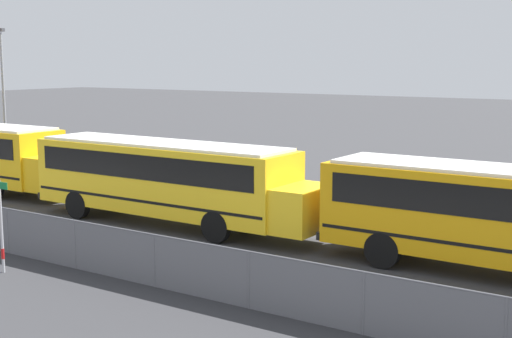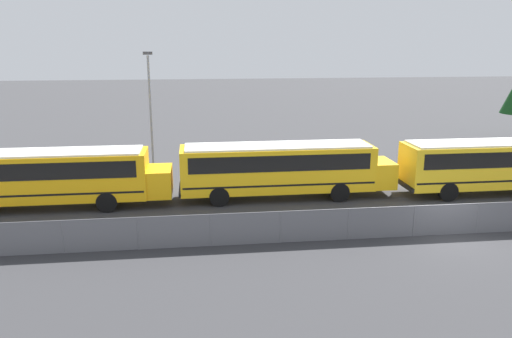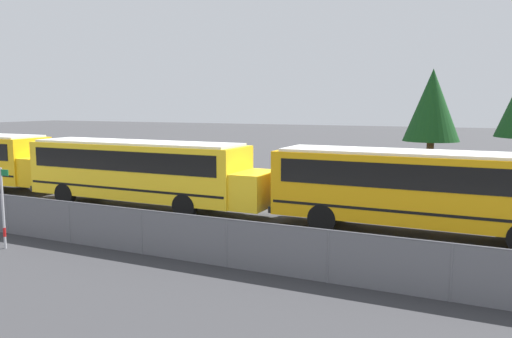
{
  "view_description": "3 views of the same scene",
  "coord_description": "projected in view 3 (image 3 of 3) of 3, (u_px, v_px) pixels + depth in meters",
  "views": [
    {
      "loc": [
        22.94,
        -13.71,
        5.96
      ],
      "look_at": [
        9.27,
        6.83,
        2.2
      ],
      "focal_mm": 50.0,
      "sensor_mm": 36.0,
      "label": 1
    },
    {
      "loc": [
        -11.1,
        -19.99,
        8.49
      ],
      "look_at": [
        -7.86,
        6.2,
        1.76
      ],
      "focal_mm": 35.0,
      "sensor_mm": 36.0,
      "label": 2
    },
    {
      "loc": [
        20.28,
        -12.31,
        4.67
      ],
      "look_at": [
        11.7,
        6.1,
        2.06
      ],
      "focal_mm": 35.0,
      "sensor_mm": 36.0,
      "label": 3
    }
  ],
  "objects": [
    {
      "name": "school_bus_5",
      "position": [
        428.0,
        186.0,
        17.66
      ],
      "size": [
        11.98,
        2.51,
        3.04
      ],
      "color": "orange",
      "rests_on": "ground_plane"
    },
    {
      "name": "school_bus_4",
      "position": [
        141.0,
        168.0,
        22.55
      ],
      "size": [
        11.98,
        2.51,
        3.04
      ],
      "color": "yellow",
      "rests_on": "ground_plane"
    },
    {
      "name": "street_sign",
      "position": [
        3.0,
        206.0,
        16.16
      ],
      "size": [
        0.7,
        0.09,
        2.67
      ],
      "color": "#B7B7BC",
      "rests_on": "ground_plane"
    },
    {
      "name": "tree_2",
      "position": [
        432.0,
        106.0,
        30.49
      ],
      "size": [
        3.4,
        3.4,
        6.87
      ],
      "color": "#51381E",
      "rests_on": "ground_plane"
    }
  ]
}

